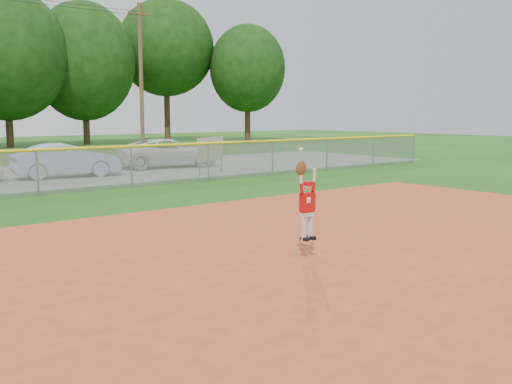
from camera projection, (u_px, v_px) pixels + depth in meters
ground at (210, 255)px, 10.84m from camera, size 120.00×120.00×0.00m
clay_infield at (322, 292)px, 8.51m from camera, size 24.00×16.00×0.04m
car_blue at (66, 160)px, 23.75m from camera, size 4.41×1.95×1.41m
car_white_b at (168, 153)px, 28.24m from camera, size 5.37×3.13×1.41m
sponsor_sign at (211, 150)px, 24.97m from camera, size 1.74×0.67×1.63m
outfield_fence at (37, 169)px, 18.47m from camera, size 40.06×0.10×1.55m
ballplayer at (306, 201)px, 10.32m from camera, size 0.48×0.21×1.70m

